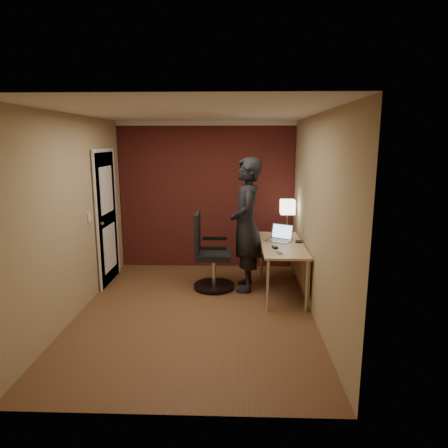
# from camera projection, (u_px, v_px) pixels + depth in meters

# --- Properties ---
(room) EXTENTS (4.00, 4.00, 4.00)m
(room) POSITION_uv_depth(u_px,v_px,m) (188.00, 192.00, 6.42)
(room) COLOR brown
(room) RESTS_ON ground
(desk) EXTENTS (0.60, 1.50, 0.73)m
(desk) POSITION_uv_depth(u_px,v_px,m) (287.00, 252.00, 5.74)
(desk) COLOR tan
(desk) RESTS_ON ground
(desk_lamp) EXTENTS (0.22, 0.22, 0.54)m
(desk_lamp) POSITION_uv_depth(u_px,v_px,m) (287.00, 207.00, 6.28)
(desk_lamp) COLOR silver
(desk_lamp) RESTS_ON desk
(laptop) EXTENTS (0.42, 0.39, 0.23)m
(laptop) POSITION_uv_depth(u_px,v_px,m) (280.00, 236.00, 5.89)
(laptop) COLOR silver
(laptop) RESTS_ON desk
(mouse) EXTENTS (0.08, 0.11, 0.03)m
(mouse) POSITION_uv_depth(u_px,v_px,m) (275.00, 247.00, 5.46)
(mouse) COLOR black
(mouse) RESTS_ON desk
(phone) EXTENTS (0.08, 0.12, 0.01)m
(phone) POSITION_uv_depth(u_px,v_px,m) (279.00, 253.00, 5.23)
(phone) COLOR black
(phone) RESTS_ON desk
(wallet) EXTENTS (0.11, 0.13, 0.02)m
(wallet) POSITION_uv_depth(u_px,v_px,m) (299.00, 242.00, 5.79)
(wallet) COLOR black
(wallet) RESTS_ON desk
(office_chair) EXTENTS (0.61, 0.63, 1.13)m
(office_chair) POSITION_uv_depth(u_px,v_px,m) (209.00, 256.00, 5.90)
(office_chair) COLOR black
(office_chair) RESTS_ON ground
(person) EXTENTS (0.47, 0.72, 1.95)m
(person) POSITION_uv_depth(u_px,v_px,m) (246.00, 225.00, 5.79)
(person) COLOR black
(person) RESTS_ON ground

